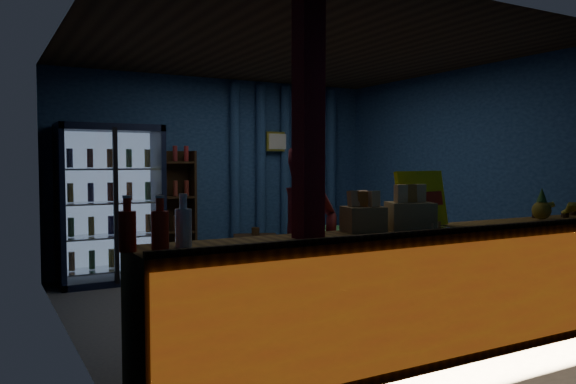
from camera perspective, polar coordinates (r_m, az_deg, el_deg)
ground at (r=6.00m, az=1.24°, el=-10.95°), size 4.60×4.60×0.00m
room_walls at (r=5.83m, az=1.25°, el=4.20°), size 4.60×4.60×4.60m
counter at (r=4.40m, az=14.09°, el=-9.85°), size 4.40×0.57×0.99m
support_post at (r=3.66m, az=2.07°, el=0.69°), size 0.16×0.16×2.60m
beverage_cooler at (r=7.11m, az=-17.69°, el=-1.29°), size 1.20×0.62×1.90m
bottle_shelf at (r=7.46m, az=-11.48°, el=-2.08°), size 0.50×0.28×1.60m
curtain_folds at (r=8.18m, az=-0.26°, el=1.97°), size 1.74×0.14×2.50m
framed_picture at (r=8.08m, az=-1.05°, el=5.15°), size 0.36×0.04×0.28m
shopkeeper at (r=4.32m, az=2.16°, el=-5.70°), size 0.66×0.52×1.59m
green_chair at (r=7.79m, az=4.02°, el=-5.56°), size 0.88×0.88×0.58m
side_table at (r=7.34m, az=-3.32°, el=-6.35°), size 0.67×0.58×0.61m
yellow_sign at (r=4.46m, az=13.45°, el=-0.69°), size 0.55×0.20×0.43m
soda_bottles at (r=3.28m, az=-13.12°, el=-3.56°), size 0.42×0.18×0.32m
snack_box_left at (r=4.21m, az=12.29°, el=-2.21°), size 0.40×0.37×0.34m
snack_box_centre at (r=4.08m, az=7.66°, el=-2.54°), size 0.32×0.28×0.30m
pastry_tray at (r=4.25m, az=13.49°, el=-3.49°), size 0.40×0.40×0.07m
banana_bunches at (r=5.69m, az=26.12°, el=-1.46°), size 0.78×0.30×0.17m
pineapple at (r=5.28m, az=24.36°, el=-1.43°), size 0.16×0.16×0.27m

